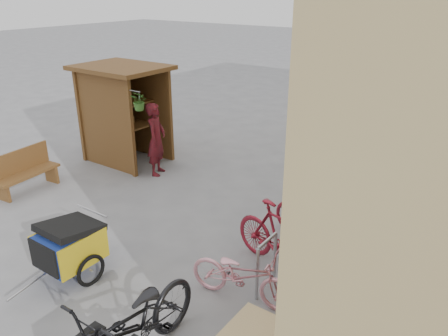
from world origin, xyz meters
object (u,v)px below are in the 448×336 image
Objects in this scene: bike_3 at (324,214)px; bike_7 at (366,165)px; child_trailer at (70,245)px; bike_1 at (282,239)px; kiosk at (121,100)px; cargo_bike at (131,330)px; bench at (24,170)px; bike_0 at (243,275)px; person_kiosk at (156,139)px; bike_5 at (354,190)px; bike_2 at (316,220)px; bike_4 at (343,195)px; shopping_carts at (424,142)px; bike_6 at (351,171)px.

bike_3 is 2.57m from bike_7.
child_trailer is 3.23m from bike_1.
kiosk is 1.15× the size of cargo_bike.
bench is 0.93× the size of bike_0.
bike_1 is (4.20, -1.69, -0.31)m from person_kiosk.
bike_7 is at bearing 65.79° from child_trailer.
person_kiosk is 4.54m from bike_5.
bike_1 is (2.56, 1.97, 0.03)m from child_trailer.
bike_2 is (0.21, 1.94, 0.04)m from bike_0.
bike_5 is at bearing -14.56° from bike_0.
bike_1 is 1.13× the size of bike_4.
bike_4 is at bearing 8.49° from bike_1.
shopping_carts is (6.67, 6.56, 0.11)m from bench.
shopping_carts is at bearing 38.39° from bench.
child_trailer is 5.29m from bike_5.
kiosk reaches higher than bike_1.
kiosk is at bearing -147.20° from shopping_carts.
person_kiosk is (-4.98, -4.23, 0.28)m from shopping_carts.
bike_7 is (-0.10, 2.86, 0.03)m from bike_2.
shopping_carts reaches higher than bike_6.
bench is at bearing 120.35° from person_kiosk.
bike_1 reaches higher than bike_6.
person_kiosk is 1.15× the size of bike_3.
person_kiosk is at bearing 87.18° from bike_3.
child_trailer is at bearing 139.45° from bike_1.
bench is at bearing 158.20° from child_trailer.
person_kiosk is 4.76m from bike_7.
shopping_carts is 6.54m from person_kiosk.
person_kiosk reaches higher than bike_3.
cargo_bike is 1.34× the size of bike_4.
person_kiosk is at bearing 88.75° from bike_5.
bike_5 is 0.84× the size of bike_6.
cargo_bike is 1.34× the size of bike_7.
bike_1 is at bearing -18.81° from kiosk.
person_kiosk is at bearing 113.99° from child_trailer.
child_trailer reaches higher than bike_3.
bike_6 is at bearing 26.41° from bike_4.
bike_1 is 3.31m from bike_6.
bike_5 is at bearing 6.29° from kiosk.
bike_2 reaches higher than bike_3.
bike_6 is at bearing 13.80° from bike_1.
bench is 0.81× the size of bike_1.
bike_1 is 1.05× the size of bike_2.
kiosk is 1.68× the size of bike_3.
bike_6 is at bearing -8.74° from bike_0.
bike_1 is at bearing 37.37° from child_trailer.
cargo_bike is 1.19× the size of bike_1.
bike_5 is (0.72, 5.22, -0.09)m from cargo_bike.
cargo_bike is at bearing -176.23° from bike_2.
bike_2 is 1.17× the size of bike_3.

